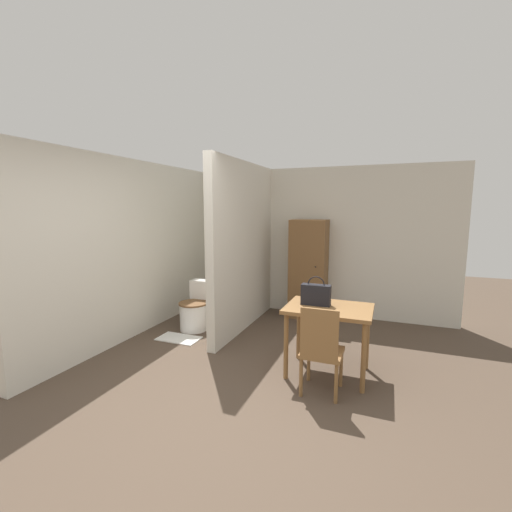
{
  "coord_description": "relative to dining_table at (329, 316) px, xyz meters",
  "views": [
    {
      "loc": [
        1.38,
        -2.48,
        1.83
      ],
      "look_at": [
        -0.12,
        1.35,
        1.25
      ],
      "focal_mm": 24.0,
      "sensor_mm": 36.0,
      "label": 1
    }
  ],
  "objects": [
    {
      "name": "toilet",
      "position": [
        -2.12,
        0.72,
        -0.37
      ],
      "size": [
        0.43,
        0.58,
        0.71
      ],
      "color": "white",
      "rests_on": "ground_plane"
    },
    {
      "name": "bath_mat",
      "position": [
        -2.12,
        0.26,
        -0.65
      ],
      "size": [
        0.6,
        0.33,
        0.01
      ],
      "color": "silver",
      "rests_on": "ground_plane"
    },
    {
      "name": "handbag",
      "position": [
        -0.15,
        0.02,
        0.23
      ],
      "size": [
        0.32,
        0.11,
        0.32
      ],
      "color": "black",
      "rests_on": "dining_table"
    },
    {
      "name": "dining_table",
      "position": [
        0.0,
        0.0,
        0.0
      ],
      "size": [
        0.91,
        0.67,
        0.76
      ],
      "color": "brown",
      "rests_on": "ground_plane"
    },
    {
      "name": "wall_back",
      "position": [
        -0.81,
        2.21,
        0.59
      ],
      "size": [
        4.93,
        0.12,
        2.5
      ],
      "color": "beige",
      "rests_on": "ground_plane"
    },
    {
      "name": "wooden_cabinet",
      "position": [
        -0.66,
        1.91,
        0.16
      ],
      "size": [
        0.59,
        0.46,
        1.64
      ],
      "color": "brown",
      "rests_on": "ground_plane"
    },
    {
      "name": "wooden_chair",
      "position": [
        0.01,
        -0.47,
        -0.18
      ],
      "size": [
        0.4,
        0.4,
        0.9
      ],
      "rotation": [
        0.0,
        0.0,
        -0.0
      ],
      "color": "brown",
      "rests_on": "ground_plane"
    },
    {
      "name": "partition_wall",
      "position": [
        -1.47,
        1.07,
        0.59
      ],
      "size": [
        0.12,
        2.14,
        2.5
      ],
      "color": "beige",
      "rests_on": "ground_plane"
    },
    {
      "name": "wall_left",
      "position": [
        -2.83,
        0.5,
        0.59
      ],
      "size": [
        0.12,
        4.3,
        2.5
      ],
      "color": "beige",
      "rests_on": "ground_plane"
    },
    {
      "name": "ground_plane",
      "position": [
        -0.81,
        -1.16,
        -0.66
      ],
      "size": [
        16.0,
        16.0,
        0.0
      ],
      "primitive_type": "plane",
      "color": "#4C3D30"
    }
  ]
}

